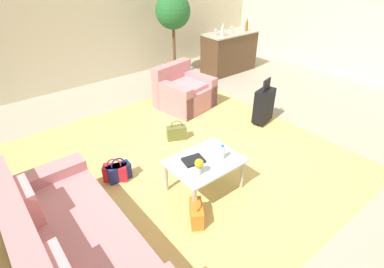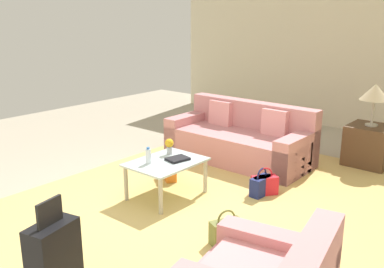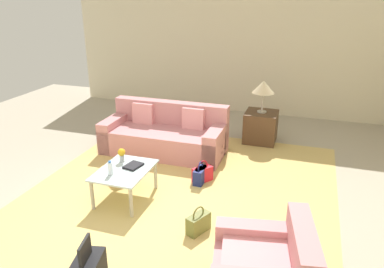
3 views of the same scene
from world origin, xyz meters
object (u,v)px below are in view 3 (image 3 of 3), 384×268
Objects in this scene: couch at (166,135)px; coffee_table at (125,174)px; handbag_orange at (118,173)px; handbag_red at (202,174)px; handbag_olive at (198,223)px; flower_vase at (122,154)px; coffee_table_book at (133,166)px; table_lamp at (263,88)px; water_bottle at (110,168)px; side_table at (261,127)px; handbag_navy at (200,175)px.

couch is 2.43× the size of coffee_table.
handbag_red is at bearing 107.21° from handbag_orange.
handbag_olive is (0.88, 1.59, 0.00)m from handbag_orange.
flower_vase is 1.59m from handbag_olive.
couch is 1.70m from coffee_table_book.
flower_vase is at bearing -32.60° from table_lamp.
coffee_table_book is 0.42× the size of table_lamp.
side_table is (-3.00, 1.60, -0.26)m from water_bottle.
water_bottle is at bearing 22.93° from handbag_orange.
handbag_red is at bearing 120.23° from flower_vase.
table_lamp is at bearing 163.59° from coffee_table_book.
coffee_table is 0.27m from water_bottle.
coffee_table_book is 0.65m from handbag_orange.
handbag_orange is (-0.32, -0.45, -0.35)m from coffee_table_book.
water_bottle is 0.38m from coffee_table_book.
coffee_table_book is at bearing -116.30° from handbag_olive.
water_bottle is at bearing -26.57° from coffee_table.
flower_vase is at bearing -1.81° from couch.
side_table is at bearing 147.40° from flower_vase.
couch is 1.40m from handbag_orange.
handbag_orange is at bearing -74.33° from handbag_navy.
coffee_table reaches higher than handbag_orange.
coffee_table_book is 3.09m from table_lamp.
side_table is 1.70× the size of handbag_red.
handbag_red is 1.32m from handbag_olive.
water_bottle is 1.00× the size of flower_vase.
handbag_navy is at bearing 118.95° from flower_vase.
coffee_table_book is at bearing -50.01° from handbag_navy.
handbag_orange is (0.35, -1.24, 0.00)m from handbag_navy.
coffee_table reaches higher than handbag_red.
water_bottle is at bearing -28.07° from table_lamp.
handbag_red is at bearing 142.51° from coffee_table_book.
water_bottle is 0.33× the size of table_lamp.
couch is at bearing 168.79° from handbag_orange.
water_bottle reaches higher than coffee_table.
coffee_table_book is 0.42× the size of side_table.
side_table is at bearing 180.00° from table_lamp.
water_bottle reaches higher than side_table.
flower_vase reaches higher than handbag_olive.
coffee_table is 0.33m from flower_vase.
coffee_table_book is 3.04m from side_table.
flower_vase is (-0.42, -0.05, 0.03)m from water_bottle.
handbag_red is (-0.71, 0.82, -0.35)m from coffee_table_book.
coffee_table is at bearing 3.18° from couch.
handbag_orange is at bearing -118.99° from handbag_olive.
flower_vase is 3.10m from table_lamp.
side_table is at bearing 141.64° from handbag_orange.
coffee_table is 1.25m from handbag_red.
water_bottle is 0.57× the size of handbag_red.
table_lamp reaches higher than water_bottle.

